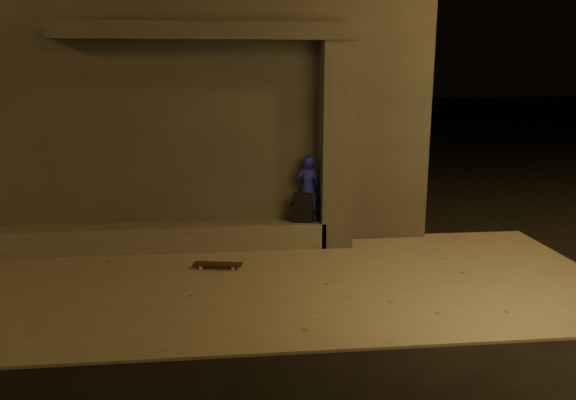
{
  "coord_description": "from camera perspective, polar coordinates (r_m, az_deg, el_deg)",
  "views": [
    {
      "loc": [
        -0.18,
        -5.97,
        3.15
      ],
      "look_at": [
        0.66,
        2.0,
        1.3
      ],
      "focal_mm": 35.0,
      "sensor_mm": 36.0,
      "label": 1
    }
  ],
  "objects": [
    {
      "name": "ground",
      "position": [
        6.75,
        -3.92,
        -14.82
      ],
      "size": [
        120.0,
        120.0,
        0.0
      ],
      "primitive_type": "plane",
      "color": "black",
      "rests_on": "ground"
    },
    {
      "name": "sidewalk",
      "position": [
        8.56,
        -4.44,
        -8.45
      ],
      "size": [
        11.0,
        4.4,
        0.04
      ],
      "primitive_type": "cube",
      "color": "#625D57",
      "rests_on": "ground"
    },
    {
      "name": "building",
      "position": [
        12.5,
        -9.94,
        10.35
      ],
      "size": [
        9.0,
        5.1,
        5.22
      ],
      "color": "#373432",
      "rests_on": "ground"
    },
    {
      "name": "ledge",
      "position": [
        10.22,
        -13.21,
        -3.72
      ],
      "size": [
        6.0,
        0.55,
        0.45
      ],
      "primitive_type": "cube",
      "color": "#494642",
      "rests_on": "sidewalk"
    },
    {
      "name": "column",
      "position": [
        9.98,
        4.91,
        5.45
      ],
      "size": [
        0.55,
        0.55,
        3.6
      ],
      "primitive_type": "cube",
      "color": "#373432",
      "rests_on": "sidewalk"
    },
    {
      "name": "canopy",
      "position": [
        9.79,
        -8.23,
        16.59
      ],
      "size": [
        5.0,
        0.7,
        0.28
      ],
      "primitive_type": "cube",
      "color": "#373432",
      "rests_on": "column"
    },
    {
      "name": "skateboarder",
      "position": [
        10.03,
        2.02,
        1.17
      ],
      "size": [
        0.44,
        0.29,
        1.2
      ],
      "primitive_type": "imported",
      "rotation": [
        0.0,
        0.0,
        3.15
      ],
      "color": "navy",
      "rests_on": "ledge"
    },
    {
      "name": "backpack",
      "position": [
        10.11,
        1.44,
        -1.12
      ],
      "size": [
        0.44,
        0.35,
        0.55
      ],
      "rotation": [
        0.0,
        0.0,
        -0.27
      ],
      "color": "black",
      "rests_on": "ledge"
    },
    {
      "name": "skateboard",
      "position": [
        9.14,
        -7.15,
        -6.5
      ],
      "size": [
        0.8,
        0.33,
        0.09
      ],
      "rotation": [
        0.0,
        0.0,
        -0.17
      ],
      "color": "black",
      "rests_on": "sidewalk"
    }
  ]
}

